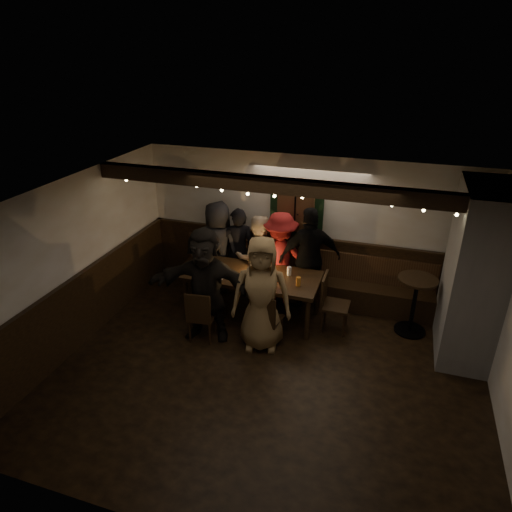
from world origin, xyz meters
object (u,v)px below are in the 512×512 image
(person_b, at_px, (239,251))
(dining_table, at_px, (252,278))
(high_top, at_px, (415,298))
(person_g, at_px, (262,294))
(person_e, at_px, (310,258))
(chair_near_right, at_px, (266,317))
(person_f, at_px, (206,284))
(chair_end, at_px, (330,300))
(person_c, at_px, (257,258))
(person_d, at_px, (280,258))
(chair_near_left, at_px, (200,314))
(person_a, at_px, (218,247))

(person_b, bearing_deg, dining_table, 105.16)
(high_top, distance_m, person_g, 2.49)
(high_top, bearing_deg, person_e, 169.69)
(dining_table, bearing_deg, chair_near_right, -57.70)
(person_f, bearing_deg, person_g, -5.88)
(person_f, bearing_deg, person_b, 84.53)
(chair_end, bearing_deg, person_c, 156.61)
(person_d, bearing_deg, person_g, 78.61)
(person_e, relative_size, person_g, 1.00)
(chair_near_left, height_order, person_c, person_c)
(person_b, height_order, person_e, person_e)
(chair_near_left, bearing_deg, person_c, 75.30)
(chair_near_left, distance_m, person_f, 0.47)
(chair_end, relative_size, high_top, 0.99)
(person_d, bearing_deg, dining_table, 49.86)
(person_g, bearing_deg, person_b, 108.55)
(person_b, relative_size, person_g, 0.90)
(person_c, bearing_deg, chair_end, 134.37)
(chair_near_left, xyz_separation_m, person_g, (0.93, 0.19, 0.41))
(person_d, distance_m, person_e, 0.53)
(chair_end, relative_size, person_c, 0.60)
(high_top, distance_m, person_d, 2.34)
(person_c, bearing_deg, person_e, 159.55)
(person_c, bearing_deg, person_b, -39.48)
(chair_end, bearing_deg, person_b, 157.92)
(chair_near_left, relative_size, person_e, 0.48)
(person_e, xyz_separation_m, person_g, (-0.43, -1.43, -0.00))
(dining_table, xyz_separation_m, person_c, (-0.12, 0.64, 0.07))
(chair_end, height_order, person_c, person_c)
(chair_near_right, relative_size, chair_end, 0.93)
(chair_near_left, distance_m, person_c, 1.67)
(person_a, xyz_separation_m, person_c, (0.79, -0.10, -0.06))
(chair_end, xyz_separation_m, person_e, (-0.49, 0.65, 0.37))
(chair_near_right, distance_m, person_b, 1.82)
(person_e, bearing_deg, dining_table, 15.55)
(chair_near_right, xyz_separation_m, person_a, (-1.37, 1.47, 0.36))
(dining_table, distance_m, person_c, 0.66)
(person_d, relative_size, person_e, 0.92)
(high_top, bearing_deg, person_a, 173.58)
(person_b, bearing_deg, chair_near_left, 70.69)
(chair_near_right, relative_size, person_b, 0.55)
(chair_end, height_order, high_top, high_top)
(dining_table, xyz_separation_m, chair_near_left, (-0.53, -0.95, -0.24))
(chair_end, height_order, person_b, person_b)
(person_b, bearing_deg, high_top, 153.49)
(high_top, xyz_separation_m, person_e, (-1.78, 0.32, 0.30))
(chair_near_left, height_order, person_e, person_e)
(chair_near_right, height_order, person_a, person_a)
(high_top, distance_m, person_c, 2.75)
(chair_end, distance_m, person_d, 1.23)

